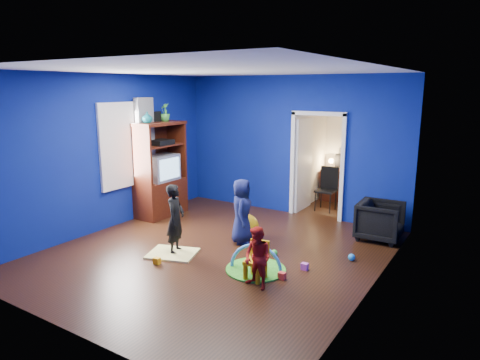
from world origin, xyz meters
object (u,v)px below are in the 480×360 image
Objects in this scene: toddler_red at (258,258)px; tv_armoire at (160,169)px; vase at (147,117)px; play_mat at (256,269)px; child_navy at (242,211)px; hopper_ball at (247,226)px; armchair at (380,221)px; study_desk at (341,185)px; crt_tv at (161,168)px; kid_chair at (255,263)px; folding_chair at (326,190)px; child_black at (175,219)px.

toddler_red is 3.93m from tv_armoire.
vase is at bearing 169.36° from toddler_red.
play_mat is at bearing 136.21° from toddler_red.
child_navy is 0.43m from hopper_ball.
armchair is 0.38× the size of tv_armoire.
study_desk is (-0.30, 4.50, 0.36)m from play_mat.
toddler_red is 4.10m from vase.
crt_tv reaches higher than armchair.
vase is 0.45× the size of kid_chair.
vase is at bearing -129.49° from study_desk.
folding_chair is at bearing 37.88° from crt_tv.
play_mat is at bearing -86.20° from study_desk.
study_desk is (1.15, 4.59, -0.20)m from child_black.
toddler_red is at bearing -166.87° from child_navy.
crt_tv is at bearing 155.86° from play_mat.
tv_armoire is 2.23× the size of study_desk.
child_black reaches higher than armchair.
child_navy is at bearing -53.23° from child_black.
child_black reaches higher than study_desk.
toddler_red is 0.70m from play_mat.
hopper_ball is (-0.05, 0.25, -0.35)m from child_navy.
study_desk is at bearing 90.00° from folding_chair.
kid_chair is at bearing -27.12° from crt_tv.
child_black is 4.74m from study_desk.
study_desk is 0.96m from folding_chair.
study_desk is at bearing -33.67° from child_navy.
hopper_ball is (2.28, 0.05, -1.86)m from vase.
study_desk is (0.49, 3.63, -0.19)m from child_navy.
hopper_ball is 1.42m from play_mat.
tv_armoire is 2.41m from hopper_ball.
vase reaches higher than crt_tv.
folding_chair is (-1.49, 1.23, 0.12)m from armchair.
crt_tv reaches higher than hopper_ball.
tv_armoire reaches higher than folding_chair.
child_navy is at bearing -100.51° from folding_chair.
child_black reaches higher than kid_chair.
kid_chair is (0.94, -1.15, -0.31)m from child_navy.
folding_chair is at bearing -36.61° from child_black.
crt_tv is at bearing 51.66° from child_navy.
tv_armoire is at bearing 143.66° from kid_chair.
tv_armoire reaches higher than crt_tv.
play_mat is at bearing 150.77° from armchair.
armchair is 0.67× the size of child_navy.
armchair is 4.80m from vase.
crt_tv is 0.76× the size of folding_chair.
kid_chair is (3.27, -1.35, -1.82)m from vase.
tv_armoire is at bearing 165.34° from toddler_red.
child_black is 2.26m from tv_armoire.
study_desk is (-0.45, 4.78, 0.12)m from kid_chair.
hopper_ball is 0.48× the size of play_mat.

